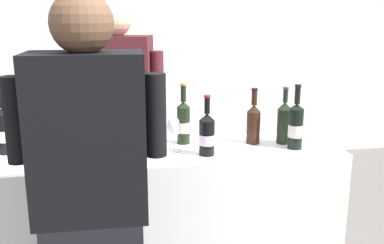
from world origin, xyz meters
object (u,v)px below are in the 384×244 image
wine_bottle_0 (103,126)px  person_server (119,141)px  wine_bottle_6 (296,126)px  person_guest (94,229)px  wine_bottle_7 (207,134)px  wine_glass (174,128)px  wine_bottle_2 (105,133)px  wine_bottle_3 (284,122)px  wine_bottle_5 (5,130)px  wine_bottle_1 (47,126)px  wine_bottle_4 (253,122)px  wine_bottle_8 (184,122)px

wine_bottle_0 → person_server: 0.48m
wine_bottle_6 → person_guest: (-1.05, -0.55, -0.22)m
wine_bottle_0 → wine_bottle_7: (0.52, -0.25, -0.01)m
wine_bottle_7 → wine_glass: (-0.16, 0.09, 0.01)m
wine_bottle_2 → wine_bottle_3: size_ratio=1.03×
wine_bottle_2 → person_guest: size_ratio=0.19×
wine_bottle_5 → wine_bottle_6: 1.52m
wine_bottle_5 → wine_bottle_1: bearing=7.9°
wine_bottle_0 → wine_bottle_7: size_ratio=1.02×
wine_bottle_0 → wine_bottle_7: 0.58m
wine_bottle_0 → wine_glass: 0.40m
wine_bottle_5 → wine_glass: (0.86, -0.13, 0.00)m
person_server → wine_bottle_3: bearing=-31.1°
wine_bottle_1 → wine_bottle_4: bearing=-4.9°
wine_bottle_5 → wine_bottle_3: bearing=-3.7°
wine_bottle_4 → person_server: 0.92m
wine_bottle_8 → person_guest: 0.92m
wine_bottle_6 → wine_bottle_2: bearing=176.3°
wine_bottle_3 → wine_bottle_5: (-1.49, 0.10, -0.00)m
wine_bottle_1 → wine_glass: (0.66, -0.16, -0.01)m
wine_bottle_3 → wine_glass: wine_bottle_3 is taller
wine_bottle_2 → wine_bottle_3: (0.98, 0.04, 0.00)m
wine_bottle_7 → wine_bottle_1: bearing=163.0°
person_server → person_guest: (-0.13, -1.20, 0.01)m
wine_bottle_4 → wine_bottle_6: 0.23m
wine_bottle_7 → wine_bottle_8: bearing=110.3°
wine_bottle_2 → wine_bottle_7: 0.52m
wine_bottle_2 → wine_bottle_5: 0.53m
person_server → person_guest: size_ratio=1.00×
wine_bottle_7 → person_guest: (-0.56, -0.53, -0.20)m
wine_bottle_5 → person_guest: (0.46, -0.75, -0.22)m
wine_bottle_2 → wine_bottle_4: 0.82m
wine_bottle_4 → wine_glass: bearing=-172.3°
wine_bottle_1 → wine_bottle_6: size_ratio=0.95×
wine_bottle_1 → wine_bottle_3: wine_bottle_1 is taller
wine_bottle_3 → wine_bottle_8: wine_bottle_8 is taller
wine_bottle_4 → wine_bottle_7: same height
wine_bottle_1 → wine_bottle_7: bearing=-17.0°
wine_bottle_7 → wine_glass: size_ratio=1.68×
wine_bottle_3 → wine_bottle_8: size_ratio=0.93×
wine_bottle_6 → person_server: size_ratio=0.20×
wine_bottle_4 → wine_glass: 0.46m
wine_bottle_4 → person_server: size_ratio=0.18×
wine_bottle_2 → wine_bottle_8: 0.45m
wine_bottle_2 → wine_bottle_7: wine_bottle_2 is taller
wine_bottle_1 → wine_bottle_8: (0.73, -0.03, -0.01)m
wine_bottle_5 → person_guest: person_guest is taller
wine_bottle_0 → person_guest: (-0.03, -0.77, -0.21)m
wine_bottle_2 → wine_glass: wine_bottle_2 is taller
wine_bottle_0 → wine_bottle_3: (0.99, -0.12, 0.00)m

